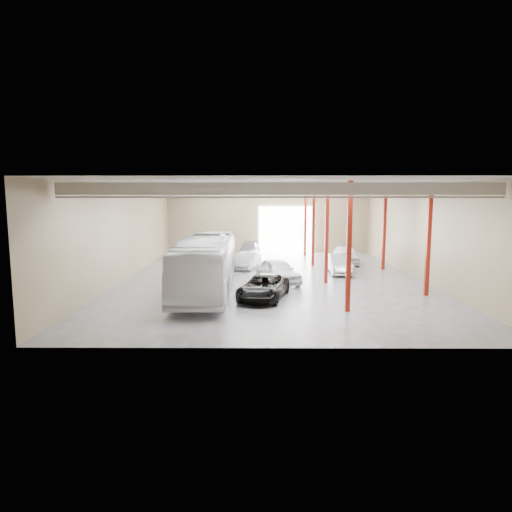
{
  "coord_description": "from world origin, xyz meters",
  "views": [
    {
      "loc": [
        -0.99,
        -34.08,
        6.25
      ],
      "look_at": [
        -1.18,
        -3.89,
        2.2
      ],
      "focal_mm": 32.0,
      "sensor_mm": 36.0,
      "label": 1
    }
  ],
  "objects_px": {
    "coach_bus": "(206,265)",
    "car_row_b": "(247,260)",
    "black_sedan": "(263,287)",
    "car_right_far": "(346,255)",
    "car_right_near": "(340,264)",
    "car_row_a": "(278,271)",
    "car_row_c": "(249,250)"
  },
  "relations": [
    {
      "from": "coach_bus",
      "to": "car_row_a",
      "type": "distance_m",
      "value": 5.92
    },
    {
      "from": "car_row_c",
      "to": "black_sedan",
      "type": "bearing_deg",
      "value": -81.79
    },
    {
      "from": "car_row_a",
      "to": "car_row_c",
      "type": "relative_size",
      "value": 1.03
    },
    {
      "from": "coach_bus",
      "to": "car_row_b",
      "type": "relative_size",
      "value": 3.06
    },
    {
      "from": "car_row_a",
      "to": "car_row_b",
      "type": "xyz_separation_m",
      "value": [
        -2.38,
        6.39,
        -0.15
      ]
    },
    {
      "from": "coach_bus",
      "to": "car_row_c",
      "type": "xyz_separation_m",
      "value": [
        2.37,
        17.28,
        -1.12
      ]
    },
    {
      "from": "car_row_b",
      "to": "car_right_near",
      "type": "relative_size",
      "value": 0.92
    },
    {
      "from": "black_sedan",
      "to": "car_right_near",
      "type": "distance_m",
      "value": 11.01
    },
    {
      "from": "car_row_b",
      "to": "car_right_far",
      "type": "bearing_deg",
      "value": 31.67
    },
    {
      "from": "car_row_b",
      "to": "coach_bus",
      "type": "bearing_deg",
      "value": -88.71
    },
    {
      "from": "black_sedan",
      "to": "car_right_far",
      "type": "relative_size",
      "value": 1.06
    },
    {
      "from": "car_row_b",
      "to": "car_row_c",
      "type": "distance_m",
      "value": 7.5
    },
    {
      "from": "car_right_far",
      "to": "car_row_c",
      "type": "bearing_deg",
      "value": 153.93
    },
    {
      "from": "coach_bus",
      "to": "car_right_near",
      "type": "height_order",
      "value": "coach_bus"
    },
    {
      "from": "coach_bus",
      "to": "black_sedan",
      "type": "xyz_separation_m",
      "value": [
        3.65,
        -1.81,
        -1.1
      ]
    },
    {
      "from": "black_sedan",
      "to": "car_row_b",
      "type": "xyz_separation_m",
      "value": [
        -1.28,
        11.59,
        -0.02
      ]
    },
    {
      "from": "coach_bus",
      "to": "car_right_near",
      "type": "xyz_separation_m",
      "value": [
        9.87,
        7.28,
        -1.06
      ]
    },
    {
      "from": "coach_bus",
      "to": "car_row_a",
      "type": "xyz_separation_m",
      "value": [
        4.75,
        3.39,
        -0.97
      ]
    },
    {
      "from": "car_row_a",
      "to": "car_right_near",
      "type": "height_order",
      "value": "car_row_a"
    },
    {
      "from": "car_row_a",
      "to": "car_right_near",
      "type": "bearing_deg",
      "value": 17.39
    },
    {
      "from": "coach_bus",
      "to": "car_row_b",
      "type": "bearing_deg",
      "value": 75.87
    },
    {
      "from": "car_row_a",
      "to": "car_row_c",
      "type": "xyz_separation_m",
      "value": [
        -2.38,
        13.89,
        -0.15
      ]
    },
    {
      "from": "coach_bus",
      "to": "car_right_far",
      "type": "distance_m",
      "value": 16.88
    },
    {
      "from": "black_sedan",
      "to": "car_right_far",
      "type": "distance_m",
      "value": 16.22
    },
    {
      "from": "coach_bus",
      "to": "car_row_c",
      "type": "height_order",
      "value": "coach_bus"
    },
    {
      "from": "coach_bus",
      "to": "car_row_c",
      "type": "distance_m",
      "value": 17.48
    },
    {
      "from": "coach_bus",
      "to": "car_right_near",
      "type": "relative_size",
      "value": 2.81
    },
    {
      "from": "coach_bus",
      "to": "car_row_b",
      "type": "height_order",
      "value": "coach_bus"
    },
    {
      "from": "black_sedan",
      "to": "car_row_a",
      "type": "xyz_separation_m",
      "value": [
        1.1,
        5.2,
        0.12
      ]
    },
    {
      "from": "car_row_b",
      "to": "car_row_a",
      "type": "bearing_deg",
      "value": -54.65
    },
    {
      "from": "black_sedan",
      "to": "car_row_c",
      "type": "bearing_deg",
      "value": 107.76
    },
    {
      "from": "black_sedan",
      "to": "car_right_near",
      "type": "relative_size",
      "value": 1.12
    }
  ]
}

